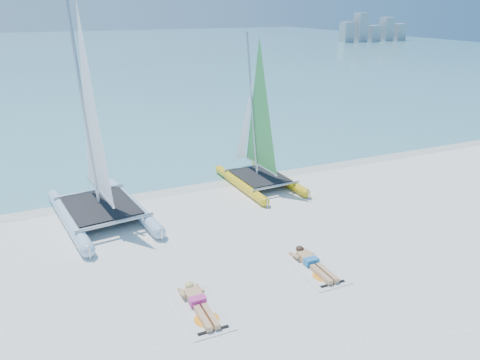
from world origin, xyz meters
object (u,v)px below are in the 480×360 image
object	(u,v)px
catamaran_blue	(94,155)
catamaran_yellow	(255,136)
towel_a	(201,311)
sunbather_a	(198,302)
towel_b	(316,269)
sunbather_b	(312,262)

from	to	relation	value
catamaran_blue	catamaran_yellow	xyz separation A→B (m)	(5.93, 0.90, -0.29)
towel_a	catamaran_blue	bearing A→B (deg)	101.73
sunbather_a	towel_a	bearing A→B (deg)	-90.00
towel_a	towel_b	world-z (taller)	same
towel_b	sunbather_b	world-z (taller)	sunbather_b
catamaran_yellow	towel_b	world-z (taller)	catamaran_yellow
towel_b	sunbather_b	size ratio (longest dim) A/B	1.07
catamaran_blue	towel_a	distance (m)	6.49
towel_b	catamaran_blue	bearing A→B (deg)	129.13
towel_a	sunbather_a	distance (m)	0.22
catamaran_blue	towel_a	world-z (taller)	catamaran_blue
catamaran_blue	catamaran_yellow	size ratio (longest dim) A/B	1.23
sunbather_a	towel_b	size ratio (longest dim) A/B	0.93
towel_a	sunbather_a	bearing A→B (deg)	90.00
sunbather_a	catamaran_blue	bearing A→B (deg)	102.11
towel_a	sunbather_a	size ratio (longest dim) A/B	1.07
catamaran_yellow	towel_b	bearing A→B (deg)	-104.59
sunbather_a	sunbather_b	size ratio (longest dim) A/B	1.00
catamaran_yellow	sunbather_b	distance (m)	6.66
sunbather_a	towel_b	distance (m)	3.31
sunbather_a	sunbather_b	world-z (taller)	same
catamaran_blue	sunbather_a	distance (m)	6.28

